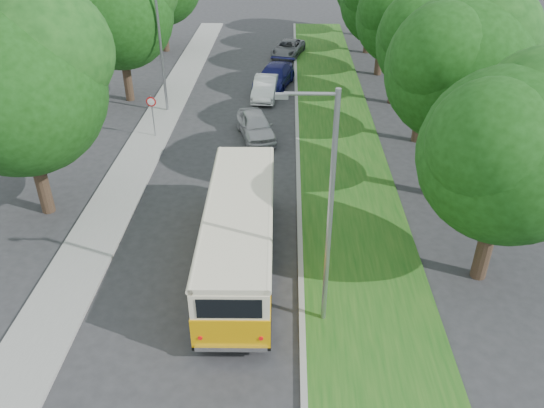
{
  "coord_description": "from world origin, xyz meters",
  "views": [
    {
      "loc": [
        3.0,
        -15.6,
        12.51
      ],
      "look_at": [
        2.45,
        2.43,
        1.5
      ],
      "focal_mm": 35.0,
      "sensor_mm": 36.0,
      "label": 1
    }
  ],
  "objects_px": {
    "car_silver": "(256,126)",
    "car_grey": "(288,48)",
    "car_white": "(265,88)",
    "vintage_bus": "(240,235)",
    "car_blue": "(274,77)",
    "lamppost_near": "(327,209)",
    "lamppost_far": "(159,46)"
  },
  "relations": [
    {
      "from": "car_blue",
      "to": "car_grey",
      "type": "distance_m",
      "value": 7.93
    },
    {
      "from": "lamppost_far",
      "to": "vintage_bus",
      "type": "bearing_deg",
      "value": -68.93
    },
    {
      "from": "vintage_bus",
      "to": "car_white",
      "type": "bearing_deg",
      "value": 88.2
    },
    {
      "from": "car_blue",
      "to": "car_silver",
      "type": "bearing_deg",
      "value": -81.79
    },
    {
      "from": "vintage_bus",
      "to": "car_silver",
      "type": "xyz_separation_m",
      "value": [
        -0.1,
        11.86,
        -0.7
      ]
    },
    {
      "from": "car_silver",
      "to": "car_blue",
      "type": "distance_m",
      "value": 8.74
    },
    {
      "from": "car_silver",
      "to": "car_grey",
      "type": "xyz_separation_m",
      "value": [
        1.76,
        16.58,
        -0.09
      ]
    },
    {
      "from": "vintage_bus",
      "to": "car_white",
      "type": "relative_size",
      "value": 2.24
    },
    {
      "from": "lamppost_far",
      "to": "car_grey",
      "type": "height_order",
      "value": "lamppost_far"
    },
    {
      "from": "lamppost_far",
      "to": "car_grey",
      "type": "distance_m",
      "value": 15.32
    },
    {
      "from": "car_white",
      "to": "car_grey",
      "type": "relative_size",
      "value": 0.94
    },
    {
      "from": "car_white",
      "to": "lamppost_near",
      "type": "bearing_deg",
      "value": -78.54
    },
    {
      "from": "car_grey",
      "to": "lamppost_far",
      "type": "bearing_deg",
      "value": -106.66
    },
    {
      "from": "vintage_bus",
      "to": "car_grey",
      "type": "xyz_separation_m",
      "value": [
        1.67,
        28.44,
        -0.79
      ]
    },
    {
      "from": "car_white",
      "to": "car_blue",
      "type": "height_order",
      "value": "car_blue"
    },
    {
      "from": "car_blue",
      "to": "vintage_bus",
      "type": "bearing_deg",
      "value": -78.44
    },
    {
      "from": "vintage_bus",
      "to": "car_silver",
      "type": "distance_m",
      "value": 11.88
    },
    {
      "from": "car_silver",
      "to": "car_white",
      "type": "relative_size",
      "value": 0.99
    },
    {
      "from": "lamppost_near",
      "to": "car_blue",
      "type": "relative_size",
      "value": 1.54
    },
    {
      "from": "vintage_bus",
      "to": "lamppost_far",
      "type": "bearing_deg",
      "value": 109.85
    },
    {
      "from": "car_grey",
      "to": "car_blue",
      "type": "bearing_deg",
      "value": -82.49
    },
    {
      "from": "car_white",
      "to": "car_grey",
      "type": "bearing_deg",
      "value": 85.88
    },
    {
      "from": "car_silver",
      "to": "car_grey",
      "type": "relative_size",
      "value": 0.93
    },
    {
      "from": "lamppost_near",
      "to": "lamppost_far",
      "type": "distance_m",
      "value": 20.53
    },
    {
      "from": "car_white",
      "to": "car_blue",
      "type": "relative_size",
      "value": 0.82
    },
    {
      "from": "car_white",
      "to": "car_blue",
      "type": "distance_m",
      "value": 2.29
    },
    {
      "from": "vintage_bus",
      "to": "car_silver",
      "type": "relative_size",
      "value": 2.26
    },
    {
      "from": "car_white",
      "to": "vintage_bus",
      "type": "bearing_deg",
      "value": -86.34
    },
    {
      "from": "lamppost_near",
      "to": "car_silver",
      "type": "height_order",
      "value": "lamppost_near"
    },
    {
      "from": "lamppost_far",
      "to": "car_silver",
      "type": "height_order",
      "value": "lamppost_far"
    },
    {
      "from": "vintage_bus",
      "to": "lamppost_near",
      "type": "bearing_deg",
      "value": -45.89
    },
    {
      "from": "lamppost_far",
      "to": "car_white",
      "type": "bearing_deg",
      "value": 23.33
    }
  ]
}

